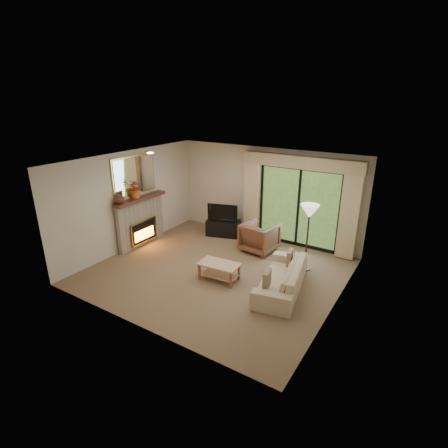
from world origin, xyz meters
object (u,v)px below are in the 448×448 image
Objects in this scene: media_console at (223,228)px; sofa at (282,277)px; armchair at (260,237)px; coffee_table at (219,272)px.

media_console is 0.47× the size of sofa.
armchair is 1.99m from sofa.
media_console is at bearing -136.73° from sofa.
armchair is at bearing -150.82° from sofa.
sofa is at bearing 10.77° from coffee_table.
media_console reaches higher than coffee_table.
coffee_table is at bearing -76.79° from media_console.
coffee_table is at bearing -86.35° from sofa.
sofa is 2.27× the size of coffee_table.
sofa is at bearing 136.35° from armchair.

